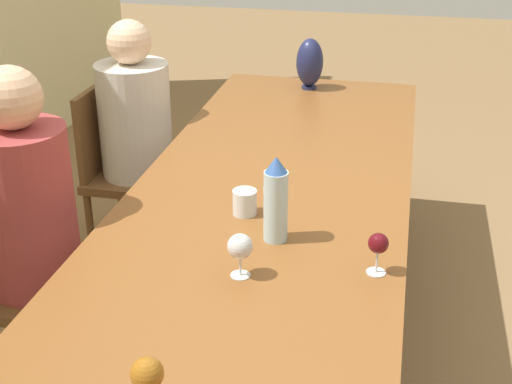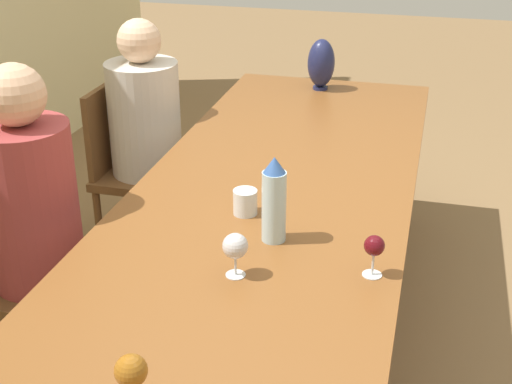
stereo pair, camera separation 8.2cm
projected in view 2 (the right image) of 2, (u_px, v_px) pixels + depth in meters
The scene contains 12 objects.
ground_plane at pixel (267, 364), 2.82m from camera, with size 14.00×14.00×0.00m, color olive.
dining_table at pixel (268, 213), 2.53m from camera, with size 3.00×0.99×0.73m.
water_bottle at pixel (274, 201), 2.18m from camera, with size 0.08×0.08×0.28m.
water_tumbler at pixel (245, 202), 2.38m from camera, with size 0.08×0.08×0.09m.
vase at pixel (321, 63), 3.61m from camera, with size 0.14×0.14×0.26m.
wine_glass_0 at pixel (374, 247), 2.01m from camera, with size 0.06×0.06×0.13m.
wine_glass_1 at pixel (235, 247), 2.00m from camera, with size 0.07×0.07×0.13m.
wine_glass_3 at pixel (131, 372), 1.51m from camera, with size 0.07×0.07×0.14m.
chair_near at pixel (25, 270), 2.57m from camera, with size 0.44×0.44×0.85m.
chair_far at pixel (135, 165), 3.44m from camera, with size 0.44×0.44×0.85m.
person_near at pixel (37, 224), 2.47m from camera, with size 0.32×0.32×1.23m.
person_far at pixel (148, 135), 3.36m from camera, with size 0.34×0.34×1.17m.
Camera 2 is at (-2.19, -0.53, 1.82)m, focal length 50.00 mm.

